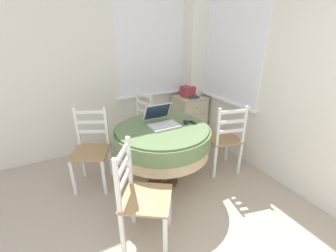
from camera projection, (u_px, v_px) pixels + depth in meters
name	position (u px, v px, depth m)	size (l,w,h in m)	color
corner_room_shell	(194.00, 74.00, 2.47)	(4.32, 5.12, 2.55)	white
round_dining_table	(162.00, 139.00, 2.55)	(1.08, 1.08, 0.73)	#4C3D2D
laptop	(162.00, 121.00, 2.55)	(0.34, 0.35, 0.22)	silver
computer_mouse	(186.00, 122.00, 2.59)	(0.05, 0.08, 0.04)	black
cell_phone	(193.00, 122.00, 2.61)	(0.05, 0.11, 0.01)	black
dining_chair_near_back_window	(138.00, 125.00, 3.28)	(0.48, 0.48, 0.92)	#A87F51
dining_chair_near_right_window	(224.00, 139.00, 2.84)	(0.47, 0.48, 0.92)	#A87F51
dining_chair_camera_near	(141.00, 198.00, 1.85)	(0.55, 0.55, 0.92)	#A87F51
dining_chair_left_flank	(91.00, 150.00, 2.60)	(0.53, 0.53, 0.92)	#A87F51
corner_cabinet	(189.00, 116.00, 3.84)	(0.49, 0.47, 0.72)	beige
storage_box	(188.00, 92.00, 3.63)	(0.19, 0.18, 0.17)	#9E3338
book_on_cabinet	(191.00, 96.00, 3.64)	(0.17, 0.26, 0.02)	#3F3F44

